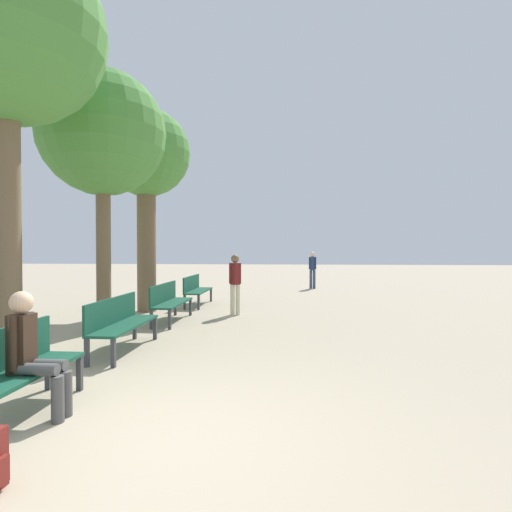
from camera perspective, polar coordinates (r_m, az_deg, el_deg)
name	(u,v)px	position (r m, az deg, el deg)	size (l,w,h in m)	color
ground_plane	(155,440)	(4.01, -14.29, -24.10)	(80.00, 80.00, 0.00)	tan
bench_row_0	(3,369)	(4.76, -32.42, -13.49)	(0.48, 1.87, 0.89)	#144733
bench_row_1	(120,320)	(7.06, -18.90, -8.65)	(0.48, 1.87, 0.89)	#144733
bench_row_2	(169,299)	(9.58, -12.37, -6.07)	(0.48, 1.87, 0.89)	#144733
bench_row_3	(196,288)	(12.18, -8.62, -4.54)	(0.48, 1.87, 0.89)	#144733
tree_row_0	(8,31)	(7.15, -31.96, 25.63)	(2.63, 2.63, 6.06)	brown
tree_row_1	(103,135)	(9.22, -21.05, 15.83)	(2.58, 2.58, 5.40)	brown
tree_row_2	(146,158)	(11.51, -15.42, 13.29)	(2.37, 2.37, 5.50)	brown
person_seated	(33,351)	(4.68, -29.27, -11.71)	(0.59, 0.33, 1.28)	#4C4C4C
pedestrian_near	(235,280)	(10.29, -3.00, -3.49)	(0.31, 0.28, 1.55)	beige
pedestrian_mid	(313,268)	(17.22, 8.08, -1.64)	(0.32, 0.23, 1.58)	#384260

